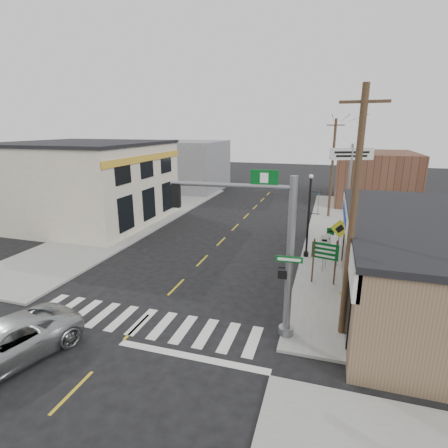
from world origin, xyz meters
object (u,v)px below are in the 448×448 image
(suv, at_px, (1,346))
(traffic_signal_pole, at_px, (270,240))
(guide_sign, at_px, (325,255))
(bare_tree, at_px, (365,223))
(dance_center_sign, at_px, (351,168))
(fire_hydrant, at_px, (344,294))
(utility_pole_far, at_px, (332,168))
(utility_pole_near, at_px, (353,216))
(lamp_post, at_px, (310,210))

(suv, bearing_deg, traffic_signal_pole, 44.54)
(guide_sign, bearing_deg, bare_tree, -8.77)
(traffic_signal_pole, distance_m, bare_tree, 6.05)
(suv, relative_size, dance_center_sign, 0.79)
(traffic_signal_pole, height_order, guide_sign, traffic_signal_pole)
(fire_hydrant, bearing_deg, dance_center_sign, 88.53)
(fire_hydrant, bearing_deg, bare_tree, 59.00)
(traffic_signal_pole, height_order, fire_hydrant, traffic_signal_pole)
(guide_sign, relative_size, utility_pole_far, 0.28)
(fire_hydrant, xyz_separation_m, utility_pole_far, (-1.00, 17.14, 4.11))
(fire_hydrant, relative_size, dance_center_sign, 0.11)
(utility_pole_near, xyz_separation_m, utility_pole_far, (-0.85, 19.87, -0.40))
(lamp_post, xyz_separation_m, utility_pole_far, (1.14, 11.42, 1.43))
(utility_pole_near, bearing_deg, guide_sign, 105.40)
(fire_hydrant, distance_m, utility_pole_far, 17.65)
(utility_pole_far, bearing_deg, suv, -120.60)
(suv, height_order, bare_tree, bare_tree)
(dance_center_sign, relative_size, bare_tree, 1.48)
(utility_pole_near, bearing_deg, bare_tree, 82.26)
(lamp_post, relative_size, utility_pole_far, 0.60)
(bare_tree, bearing_deg, utility_pole_near, -102.24)
(traffic_signal_pole, xyz_separation_m, utility_pole_far, (2.09, 20.69, 0.58))
(guide_sign, distance_m, bare_tree, 2.79)
(lamp_post, height_order, utility_pole_near, utility_pole_near)
(dance_center_sign, bearing_deg, utility_pole_far, 81.05)
(guide_sign, height_order, utility_pole_far, utility_pole_far)
(suv, height_order, lamp_post, lamp_post)
(traffic_signal_pole, height_order, utility_pole_near, utility_pole_near)
(dance_center_sign, bearing_deg, lamp_post, -134.90)
(guide_sign, distance_m, lamp_post, 4.31)
(suv, xyz_separation_m, utility_pole_far, (10.83, 25.38, 3.89))
(guide_sign, height_order, lamp_post, lamp_post)
(dance_center_sign, bearing_deg, bare_tree, -109.23)
(suv, height_order, guide_sign, guide_sign)
(lamp_post, distance_m, dance_center_sign, 6.48)
(traffic_signal_pole, relative_size, dance_center_sign, 0.96)
(suv, relative_size, utility_pole_near, 0.57)
(guide_sign, height_order, fire_hydrant, guide_sign)
(guide_sign, bearing_deg, suv, -124.43)
(traffic_signal_pole, xyz_separation_m, guide_sign, (2.06, 5.38, -2.34))
(dance_center_sign, height_order, bare_tree, dance_center_sign)
(suv, bearing_deg, lamp_post, 71.55)
(fire_hydrant, bearing_deg, traffic_signal_pole, -131.04)
(traffic_signal_pole, distance_m, fire_hydrant, 5.88)
(suv, bearing_deg, dance_center_sign, 74.55)
(guide_sign, relative_size, lamp_post, 0.46)
(fire_hydrant, height_order, utility_pole_far, utility_pole_far)
(traffic_signal_pole, distance_m, guide_sign, 6.22)
(lamp_post, xyz_separation_m, utility_pole_near, (1.99, -8.45, 1.82))
(suv, height_order, utility_pole_near, utility_pole_near)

